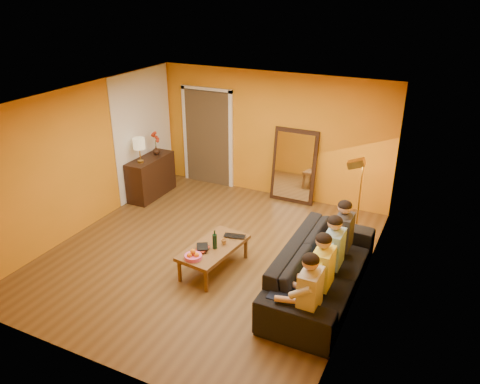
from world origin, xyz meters
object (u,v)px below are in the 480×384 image
at_px(tumbler, 224,242).
at_px(wine_bottle, 215,239).
at_px(dog, 306,244).
at_px(person_far_right, 343,237).
at_px(table_lamp, 140,150).
at_px(vase, 156,150).
at_px(laptop, 234,238).
at_px(person_mid_right, 333,254).
at_px(person_far_left, 310,297).
at_px(sideboard, 151,177).
at_px(coffee_table, 214,257).
at_px(floor_lamp, 359,200).
at_px(sofa, 321,269).
at_px(mirror_frame, 294,166).
at_px(person_mid_left, 322,274).

bearing_deg(tumbler, wine_bottle, -112.38).
distance_m(dog, person_far_right, 0.66).
relative_size(table_lamp, person_far_right, 0.42).
bearing_deg(person_far_right, table_lamp, 169.52).
bearing_deg(vase, laptop, -33.65).
bearing_deg(person_mid_right, tumbler, -175.29).
bearing_deg(person_far_left, sideboard, 147.74).
xyz_separation_m(coffee_table, tumbler, (0.12, 0.12, 0.25)).
distance_m(table_lamp, floor_lamp, 4.38).
relative_size(wine_bottle, tumbler, 3.33).
xyz_separation_m(table_lamp, sofa, (4.24, -1.46, -0.72)).
bearing_deg(table_lamp, sofa, -18.98).
relative_size(floor_lamp, person_far_left, 1.18).
distance_m(table_lamp, tumbler, 3.13).
distance_m(table_lamp, sofa, 4.54).
bearing_deg(coffee_table, floor_lamp, 55.20).
relative_size(sideboard, sofa, 0.45).
bearing_deg(person_mid_right, dog, 135.14).
bearing_deg(person_mid_right, person_far_left, -90.00).
bearing_deg(person_far_left, person_mid_right, 90.00).
bearing_deg(mirror_frame, laptop, -91.28).
distance_m(table_lamp, person_mid_left, 4.79).
bearing_deg(mirror_frame, wine_bottle, -93.55).
distance_m(sofa, wine_bottle, 1.66).
bearing_deg(floor_lamp, mirror_frame, 143.78).
height_order(person_far_left, person_mid_right, same).
bearing_deg(laptop, mirror_frame, 76.16).
bearing_deg(person_far_left, vase, 145.46).
bearing_deg(person_mid_left, person_far_right, 90.00).
bearing_deg(tumbler, sofa, 1.46).
xyz_separation_m(person_far_right, tumbler, (-1.70, -0.69, -0.15)).
height_order(wine_bottle, tumbler, wine_bottle).
xyz_separation_m(coffee_table, person_far_left, (1.82, -0.84, 0.40)).
xyz_separation_m(sofa, vase, (-4.24, 2.01, 0.55)).
xyz_separation_m(floor_lamp, wine_bottle, (-1.74, -2.07, -0.14)).
relative_size(person_far_right, vase, 7.03).
bearing_deg(dog, vase, 178.97).
distance_m(person_far_right, laptop, 1.71).
relative_size(table_lamp, sofa, 0.19).
bearing_deg(person_far_right, laptop, -164.33).
distance_m(table_lamp, dog, 3.93).
xyz_separation_m(floor_lamp, person_mid_right, (0.03, -1.76, -0.11)).
height_order(dog, person_mid_right, person_mid_right).
height_order(sofa, floor_lamp, floor_lamp).
xyz_separation_m(person_mid_left, person_mid_right, (0.00, 0.55, 0.00)).
relative_size(coffee_table, wine_bottle, 3.94).
bearing_deg(coffee_table, sideboard, 149.83).
bearing_deg(person_mid_right, person_mid_left, -90.00).
relative_size(person_far_left, person_mid_left, 1.00).
bearing_deg(dog, mirror_frame, 132.84).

